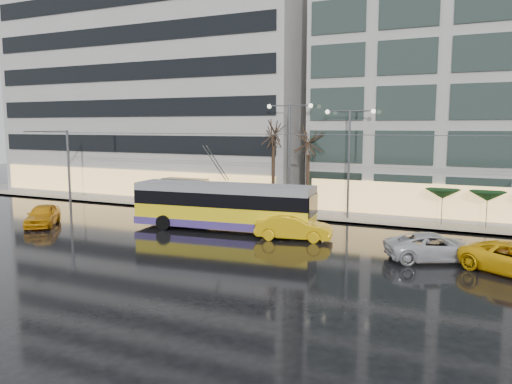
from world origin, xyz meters
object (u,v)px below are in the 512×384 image
Objects in this scene: bus_shelter at (183,186)px; street_lamp_near at (289,143)px; taxi_a at (43,215)px; trolleybus at (224,208)px.

street_lamp_near is at bearing 0.63° from bus_shelter.
bus_shelter is 12.75m from taxi_a.
street_lamp_near is at bearing 75.53° from trolleybus.
street_lamp_near reaches higher than bus_shelter.
trolleybus is 9.08m from street_lamp_near.
trolleybus reaches higher than bus_shelter.
trolleybus is at bearing -104.47° from street_lamp_near.
bus_shelter is at bearing 33.89° from taxi_a.
trolleybus is at bearing -16.69° from taxi_a.
bus_shelter is (-8.39, 7.60, 0.32)m from trolleybus.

